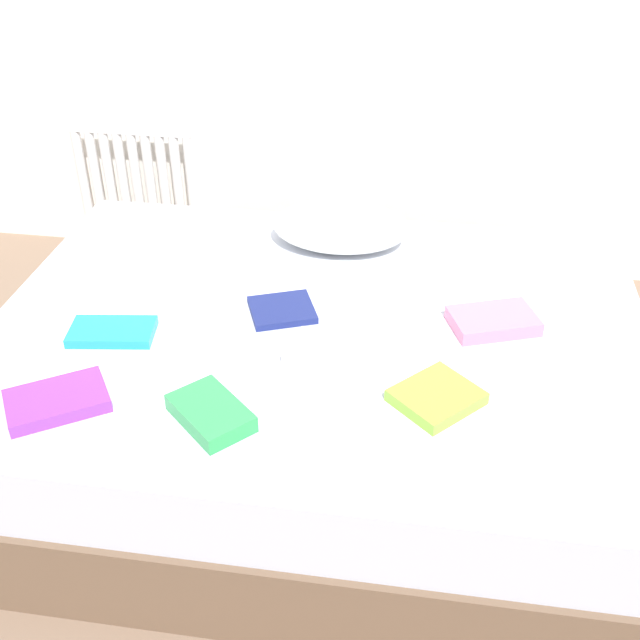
# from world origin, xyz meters

# --- Properties ---
(ground_plane) EXTENTS (8.00, 8.00, 0.00)m
(ground_plane) POSITION_xyz_m (0.00, 0.00, 0.00)
(ground_plane) COLOR #7F6651
(bed) EXTENTS (2.00, 1.50, 0.50)m
(bed) POSITION_xyz_m (0.00, 0.00, 0.25)
(bed) COLOR brown
(bed) RESTS_ON ground
(radiator) EXTENTS (0.56, 0.04, 0.52)m
(radiator) POSITION_xyz_m (-1.02, 1.20, 0.38)
(radiator) COLOR white
(radiator) RESTS_ON ground
(pillow) EXTENTS (0.47, 0.32, 0.14)m
(pillow) POSITION_xyz_m (-0.00, 0.51, 0.57)
(pillow) COLOR white
(pillow) RESTS_ON bed
(textbook_green) EXTENTS (0.26, 0.25, 0.05)m
(textbook_green) POSITION_xyz_m (-0.20, -0.47, 0.52)
(textbook_green) COLOR green
(textbook_green) RESTS_ON bed
(textbook_lime) EXTENTS (0.27, 0.27, 0.03)m
(textbook_lime) POSITION_xyz_m (0.36, -0.31, 0.52)
(textbook_lime) COLOR #8CC638
(textbook_lime) RESTS_ON bed
(textbook_teal) EXTENTS (0.26, 0.17, 0.03)m
(textbook_teal) POSITION_xyz_m (-0.58, -0.15, 0.51)
(textbook_teal) COLOR teal
(textbook_teal) RESTS_ON bed
(textbook_white) EXTENTS (0.23, 0.19, 0.04)m
(textbook_white) POSITION_xyz_m (0.05, -0.18, 0.52)
(textbook_white) COLOR white
(textbook_white) RESTS_ON bed
(textbook_pink) EXTENTS (0.29, 0.23, 0.04)m
(textbook_pink) POSITION_xyz_m (0.52, 0.06, 0.52)
(textbook_pink) COLOR pink
(textbook_pink) RESTS_ON bed
(textbook_navy) EXTENTS (0.24, 0.23, 0.02)m
(textbook_navy) POSITION_xyz_m (-0.12, 0.04, 0.51)
(textbook_navy) COLOR navy
(textbook_navy) RESTS_ON bed
(textbook_purple) EXTENTS (0.30, 0.27, 0.04)m
(textbook_purple) POSITION_xyz_m (-0.60, -0.48, 0.52)
(textbook_purple) COLOR purple
(textbook_purple) RESTS_ON bed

